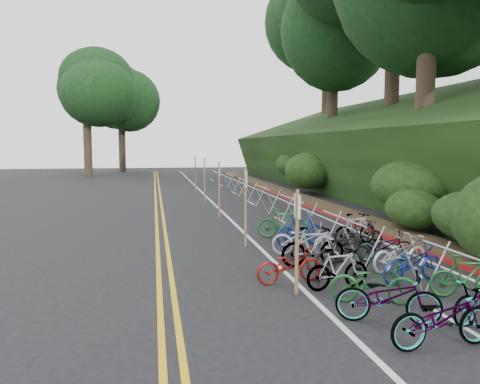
{
  "coord_description": "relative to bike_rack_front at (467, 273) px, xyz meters",
  "views": [
    {
      "loc": [
        -2.22,
        -9.33,
        3.19
      ],
      "look_at": [
        1.24,
        9.4,
        1.3
      ],
      "focal_mm": 35.0,
      "sensor_mm": 36.0,
      "label": 1
    }
  ],
  "objects": [
    {
      "name": "signpost_near",
      "position": [
        -2.64,
        1.93,
        0.44
      ],
      "size": [
        0.08,
        0.4,
        2.27
      ],
      "color": "brown",
      "rests_on": "ground"
    },
    {
      "name": "signposts_rest",
      "position": [
        -2.78,
        15.87,
        0.56
      ],
      "size": [
        0.08,
        18.4,
        2.5
      ],
      "color": "brown",
      "rests_on": "ground"
    },
    {
      "name": "bike_racks_rest",
      "position": [
        -0.38,
        14.87,
        -0.01
      ],
      "size": [
        1.14,
        23.0,
        1.17
      ],
      "color": "#91959F",
      "rests_on": "ground"
    },
    {
      "name": "road_markings",
      "position": [
        -2.75,
        11.96,
        -0.86
      ],
      "size": [
        7.47,
        80.0,
        0.01
      ],
      "color": "gold",
      "rests_on": "ground"
    },
    {
      "name": "ground",
      "position": [
        -3.38,
        1.87,
        -0.87
      ],
      "size": [
        120.0,
        120.0,
        0.0
      ],
      "primitive_type": "plane",
      "color": "black",
      "rests_on": "ground"
    },
    {
      "name": "bike_front",
      "position": [
        -2.54,
        2.8,
        -0.44
      ],
      "size": [
        0.82,
        1.7,
        0.86
      ],
      "primitive_type": "imported",
      "rotation": [
        0.0,
        0.0,
        1.73
      ],
      "color": "maroon",
      "rests_on": "ground"
    },
    {
      "name": "red_curb",
      "position": [
        2.32,
        13.87,
        -0.82
      ],
      "size": [
        0.25,
        28.0,
        0.1
      ],
      "primitive_type": "cube",
      "color": "maroon",
      "rests_on": "ground"
    },
    {
      "name": "bike_valet",
      "position": [
        -0.53,
        3.0,
        -0.38
      ],
      "size": [
        3.38,
        10.9,
        1.06
      ],
      "color": "slate",
      "rests_on": "ground"
    },
    {
      "name": "embankment",
      "position": [
        9.58,
        20.9,
        1.7
      ],
      "size": [
        14.3,
        48.14,
        9.11
      ],
      "color": "black",
      "rests_on": "ground"
    },
    {
      "name": "bike_rack_front",
      "position": [
        0.0,
        0.0,
        0.0
      ],
      "size": [
        1.15,
        2.88,
        1.2
      ],
      "color": "#91959F",
      "rests_on": "ground"
    }
  ]
}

